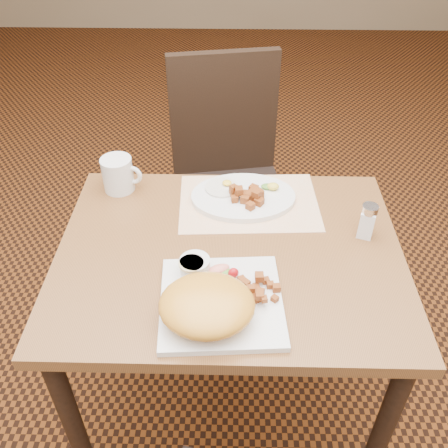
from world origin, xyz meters
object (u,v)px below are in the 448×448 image
table (229,280)px  plate_square (221,302)px  chair_far (228,170)px  salt_shaker (367,221)px  coffee_mug (119,174)px  plate_oval (243,197)px

table → plate_square: bearing=-95.0°
chair_far → salt_shaker: bearing=110.6°
salt_shaker → chair_far: bearing=120.8°
plate_square → salt_shaker: size_ratio=2.80×
salt_shaker → table: bearing=-169.3°
plate_square → salt_shaker: (0.38, 0.25, 0.04)m
chair_far → coffee_mug: bearing=43.2°
table → chair_far: bearing=91.2°
chair_far → salt_shaker: chair_far is taller
plate_square → coffee_mug: size_ratio=2.30×
salt_shaker → coffee_mug: bearing=163.9°
table → salt_shaker: bearing=10.7°
plate_oval → salt_shaker: size_ratio=3.05×
chair_far → coffee_mug: 0.60m
salt_shaker → coffee_mug: coffee_mug is taller
table → salt_shaker: size_ratio=9.00×
plate_oval → table: bearing=-99.4°
table → plate_square: size_ratio=3.21×
chair_far → plate_square: 0.91m
plate_square → coffee_mug: bearing=125.0°
plate_square → plate_oval: size_ratio=0.92×
table → coffee_mug: bearing=141.2°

